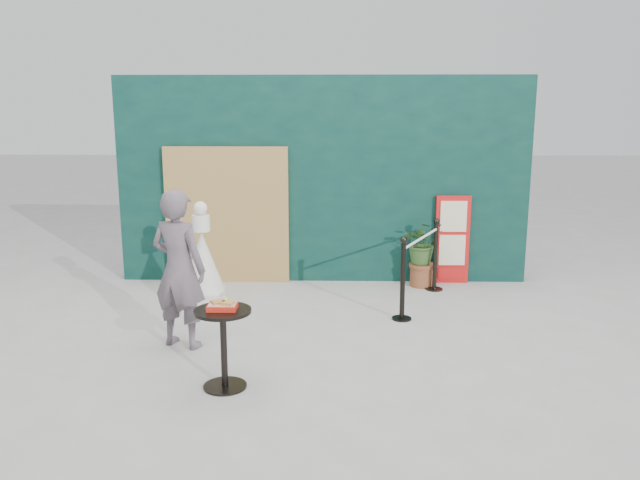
{
  "coord_description": "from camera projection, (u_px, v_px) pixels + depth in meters",
  "views": [
    {
      "loc": [
        0.16,
        -6.03,
        2.5
      ],
      "look_at": [
        0.0,
        1.2,
        1.0
      ],
      "focal_mm": 35.0,
      "sensor_mm": 36.0,
      "label": 1
    }
  ],
  "objects": [
    {
      "name": "cafe_table",
      "position": [
        223.0,
        336.0,
        5.65
      ],
      "size": [
        0.52,
        0.52,
        0.75
      ],
      "color": "black",
      "rests_on": "ground"
    },
    {
      "name": "ground",
      "position": [
        317.0,
        359.0,
        6.41
      ],
      "size": [
        60.0,
        60.0,
        0.0
      ],
      "primitive_type": "plane",
      "color": "#ADAAA5",
      "rests_on": "ground"
    },
    {
      "name": "bamboo_fence",
      "position": [
        227.0,
        215.0,
        9.12
      ],
      "size": [
        1.8,
        0.08,
        2.0
      ],
      "primitive_type": "cube",
      "color": "tan",
      "rests_on": "ground"
    },
    {
      "name": "menu_board",
      "position": [
        452.0,
        240.0,
        9.13
      ],
      "size": [
        0.5,
        0.07,
        1.3
      ],
      "color": "red",
      "rests_on": "ground"
    },
    {
      "name": "woman",
      "position": [
        179.0,
        269.0,
        6.6
      ],
      "size": [
        0.73,
        0.6,
        1.71
      ],
      "primitive_type": "imported",
      "rotation": [
        0.0,
        0.0,
        2.79
      ],
      "color": "#62545D",
      "rests_on": "ground"
    },
    {
      "name": "food_basket",
      "position": [
        223.0,
        305.0,
        5.6
      ],
      "size": [
        0.26,
        0.19,
        0.11
      ],
      "color": "red",
      "rests_on": "cafe_table"
    },
    {
      "name": "back_wall",
      "position": [
        323.0,
        180.0,
        9.19
      ],
      "size": [
        6.0,
        0.3,
        3.0
      ],
      "primitive_type": "cube",
      "color": "black",
      "rests_on": "ground"
    },
    {
      "name": "statue",
      "position": [
        203.0,
        266.0,
        7.88
      ],
      "size": [
        0.55,
        0.55,
        1.4
      ],
      "color": "white",
      "rests_on": "ground"
    },
    {
      "name": "planter",
      "position": [
        423.0,
        249.0,
        8.97
      ],
      "size": [
        0.56,
        0.49,
        0.96
      ],
      "color": "brown",
      "rests_on": "ground"
    },
    {
      "name": "stanchion_barrier",
      "position": [
        420.0,
        267.0,
        8.15
      ],
      "size": [
        0.84,
        1.54,
        1.03
      ],
      "color": "black",
      "rests_on": "ground"
    }
  ]
}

